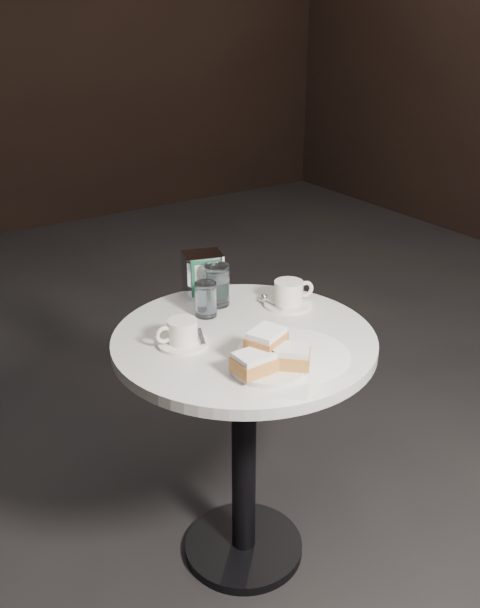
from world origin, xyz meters
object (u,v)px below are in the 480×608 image
(napkin_dispenser, at_px, (203,274))
(water_glass_right, at_px, (217,286))
(coffee_cup_right, at_px, (289,295))
(beignet_plate, at_px, (270,357))
(cafe_table, at_px, (244,400))
(coffee_cup_left, at_px, (182,334))
(water_glass_left, at_px, (206,300))

(napkin_dispenser, bearing_deg, water_glass_right, -75.57)
(water_glass_right, bearing_deg, coffee_cup_right, -35.46)
(beignet_plate, distance_m, coffee_cup_right, 0.38)
(cafe_table, height_order, napkin_dispenser, napkin_dispenser)
(coffee_cup_left, bearing_deg, beignet_plate, -55.53)
(coffee_cup_left, xyz_separation_m, coffee_cup_right, (0.38, 0.04, 0.00))
(beignet_plate, relative_size, coffee_cup_left, 1.54)
(cafe_table, bearing_deg, water_glass_left, 96.45)
(cafe_table, xyz_separation_m, napkin_dispenser, (0.05, 0.30, 0.26))
(beignet_plate, relative_size, water_glass_left, 2.35)
(napkin_dispenser, bearing_deg, coffee_cup_left, -112.24)
(beignet_plate, bearing_deg, water_glass_left, 85.28)
(cafe_table, xyz_separation_m, water_glass_right, (0.05, 0.21, 0.26))
(coffee_cup_right, distance_m, water_glass_left, 0.25)
(coffee_cup_left, bearing_deg, napkin_dispenser, 57.84)
(beignet_plate, height_order, napkin_dispenser, napkin_dispenser)
(coffee_cup_left, distance_m, water_glass_right, 0.26)
(cafe_table, distance_m, water_glass_right, 0.34)
(coffee_cup_left, bearing_deg, coffee_cup_right, 14.58)
(water_glass_left, xyz_separation_m, napkin_dispenser, (0.07, 0.13, 0.02))
(coffee_cup_left, height_order, water_glass_right, water_glass_right)
(beignet_plate, height_order, water_glass_right, water_glass_right)
(beignet_plate, bearing_deg, napkin_dispenser, 78.36)
(coffee_cup_left, distance_m, napkin_dispenser, 0.33)
(cafe_table, relative_size, water_glass_left, 7.56)
(cafe_table, bearing_deg, beignet_plate, -104.66)
(beignet_plate, distance_m, napkin_dispenser, 0.49)
(cafe_table, height_order, water_glass_right, water_glass_right)
(water_glass_left, bearing_deg, water_glass_right, 36.43)
(coffee_cup_left, xyz_separation_m, water_glass_left, (0.14, 0.12, 0.02))
(beignet_plate, xyz_separation_m, water_glass_left, (0.03, 0.34, 0.01))
(cafe_table, distance_m, coffee_cup_left, 0.28)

